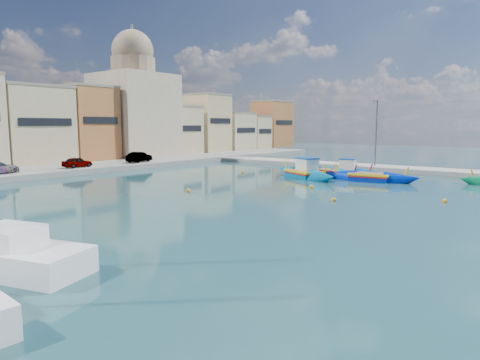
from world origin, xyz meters
TOP-DOWN VIEW (x-y plane):
  - ground at (0.00, 0.00)m, footprint 160.00×160.00m
  - east_quay at (18.00, 0.00)m, footprint 4.00×70.00m
  - north_quay at (0.00, 32.00)m, footprint 80.00×8.00m
  - north_townhouses at (6.68, 39.36)m, footprint 83.20×7.87m
  - church_block at (10.00, 40.00)m, footprint 10.00×10.00m
  - quay_street_lamp at (17.44, 6.00)m, footprint 1.18×0.16m
  - parked_cars at (-6.22, 30.50)m, footprint 21.07×2.54m
  - luzzu_turquoise_cabin at (6.19, 8.85)m, footprint 6.22×9.69m
  - luzzu_blue_cabin at (10.24, 6.51)m, footprint 3.59×7.95m
  - luzzu_cyan_mid at (8.56, 7.38)m, footprint 3.31×8.83m
  - luzzu_blue_south at (7.84, 2.76)m, footprint 2.98×9.21m
  - mooring_buoys at (1.33, 5.20)m, footprint 20.77×22.00m

SIDE VIEW (x-z plane):
  - ground at x=0.00m, z-range 0.00..0.00m
  - mooring_buoys at x=1.33m, z-range -0.10..0.26m
  - east_quay at x=18.00m, z-range 0.00..0.50m
  - luzzu_cyan_mid at x=8.56m, z-range -1.01..1.54m
  - luzzu_blue_south at x=7.84m, z-range -1.03..1.58m
  - north_quay at x=0.00m, z-range 0.00..0.60m
  - luzzu_blue_cabin at x=10.24m, z-range -1.03..1.70m
  - luzzu_turquoise_cabin at x=6.19m, z-range -1.19..1.94m
  - parked_cars at x=-6.22m, z-range 0.57..1.86m
  - quay_street_lamp at x=17.44m, z-range 0.34..8.34m
  - north_townhouses at x=6.68m, z-range -0.10..10.09m
  - church_block at x=10.00m, z-range -1.14..17.96m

